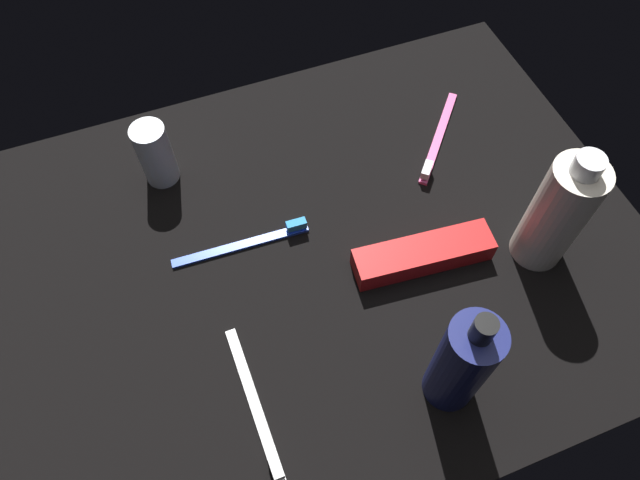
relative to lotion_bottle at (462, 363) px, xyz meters
The scene contains 8 objects.
ground_plane 24.16cm from the lotion_bottle, 71.66° to the right, with size 84.00×64.00×1.20cm, color black.
lotion_bottle is the anchor object (origin of this frame).
bodywash_bottle 22.30cm from the lotion_bottle, 147.68° to the right, with size 6.46×6.46×18.34cm.
deodorant_stick 46.90cm from the lotion_bottle, 60.39° to the right, with size 4.54×4.54×9.44cm, color silver.
toothbrush_white 22.61cm from the lotion_bottle, 13.41° to the right, with size 1.42×18.01×2.10cm.
toothbrush_pink 36.47cm from the lotion_bottle, 115.05° to the right, with size 12.74×14.35×2.10cm.
toothbrush_blue 30.85cm from the lotion_bottle, 59.54° to the right, with size 18.04×2.04×2.10cm.
toothpaste_box_red 17.48cm from the lotion_bottle, 105.83° to the right, with size 17.60×4.40×3.20cm, color red.
Camera 1 is at (13.06, 34.14, 63.73)cm, focal length 32.14 mm.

